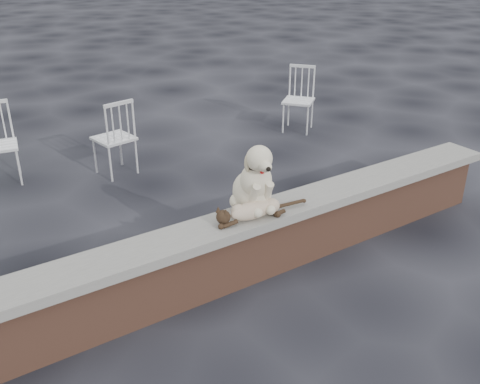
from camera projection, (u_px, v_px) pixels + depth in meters
ground at (222, 284)px, 4.53m from camera, size 60.00×60.00×0.00m
brick_wall at (221, 259)px, 4.42m from camera, size 6.00×0.30×0.50m
capstone at (221, 228)px, 4.29m from camera, size 6.20×0.40×0.08m
dog at (252, 175)px, 4.39m from camera, size 0.48×0.59×0.61m
cat at (254, 208)px, 4.34m from camera, size 1.02×0.40×0.17m
chair_d at (298, 100)px, 7.88m from camera, size 0.79×0.79×0.94m
chair_c at (114, 137)px, 6.44m from camera, size 0.65×0.65×0.94m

